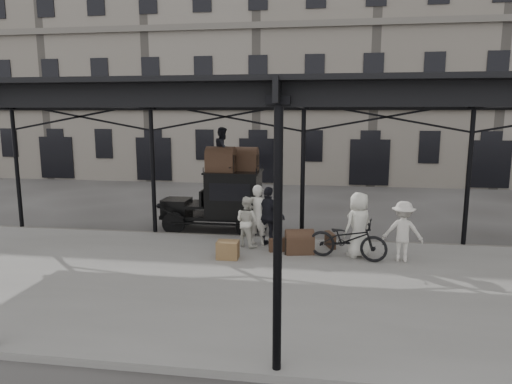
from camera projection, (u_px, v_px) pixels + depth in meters
ground at (298, 262)px, 12.95m from camera, size 120.00×120.00×0.00m
platform at (293, 285)px, 10.99m from camera, size 28.00×8.00×0.15m
canopy at (297, 94)px, 10.49m from camera, size 22.50×9.00×4.74m
building_frontage at (316, 68)px, 29.29m from camera, size 64.00×8.00×14.00m
taxi at (225, 198)px, 16.07m from camera, size 3.65×1.55×2.18m
porter_left at (258, 215)px, 13.94m from camera, size 0.77×0.59×1.88m
porter_midleft at (247, 221)px, 13.82m from camera, size 0.94×0.89×1.55m
porter_centre at (359, 225)px, 12.80m from camera, size 1.07×1.01×1.85m
porter_official at (269, 217)px, 13.83m from camera, size 1.16×0.80×1.83m
porter_right at (403, 231)px, 12.42m from camera, size 1.15×0.76×1.67m
bicycle at (348, 239)px, 12.64m from camera, size 2.28×1.21×1.14m
porter_roof at (223, 149)px, 15.68m from camera, size 0.58×0.74×1.51m
steamer_trunk_roof_near at (221, 161)px, 15.61m from camera, size 1.01×0.65×0.72m
steamer_trunk_roof_far at (245, 161)px, 15.94m from camera, size 0.96×0.61×0.69m
steamer_trunk_platform at (299, 243)px, 13.20m from camera, size 0.90×0.65×0.59m
wicker_hamper at (228, 250)px, 12.73m from camera, size 0.61×0.46×0.50m
suitcase_upright at (330, 240)px, 13.81m from camera, size 0.34×0.62×0.45m
suitcase_flat at (279, 245)px, 13.38m from camera, size 0.62×0.34×0.40m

